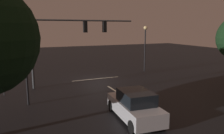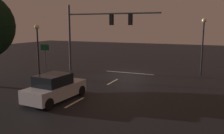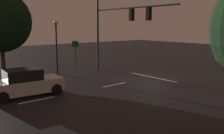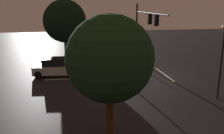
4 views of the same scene
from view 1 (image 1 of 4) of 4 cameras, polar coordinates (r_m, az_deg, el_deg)
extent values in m
plane|color=black|center=(22.32, -3.93, -3.20)|extent=(80.00, 80.00, 0.00)
cylinder|color=#383A3D|center=(19.60, -20.11, 4.32)|extent=(0.22, 0.22, 6.73)
cylinder|color=#383A3D|center=(20.37, -6.98, 11.87)|extent=(9.39, 0.14, 0.14)
cube|color=black|center=(20.36, -6.95, 10.27)|extent=(0.32, 0.36, 1.00)
sphere|color=black|center=(20.55, -7.12, 11.15)|extent=(0.20, 0.20, 0.20)
sphere|color=black|center=(20.54, -7.10, 10.26)|extent=(0.20, 0.20, 0.20)
sphere|color=#19F24C|center=(20.54, -7.08, 9.37)|extent=(0.20, 0.20, 0.20)
cube|color=black|center=(20.98, -1.95, 10.33)|extent=(0.32, 0.36, 1.00)
sphere|color=black|center=(21.16, -2.15, 11.19)|extent=(0.20, 0.20, 0.20)
sphere|color=black|center=(21.16, -2.15, 10.33)|extent=(0.20, 0.20, 0.20)
sphere|color=#19F24C|center=(21.16, -2.14, 9.46)|extent=(0.20, 0.20, 0.20)
cube|color=beige|center=(18.72, 0.26, -5.80)|extent=(0.16, 2.20, 0.01)
cube|color=beige|center=(13.75, 10.70, -12.01)|extent=(0.16, 2.20, 0.01)
cube|color=beige|center=(22.54, -4.13, -3.06)|extent=(5.00, 0.16, 0.01)
cube|color=#B7B7BC|center=(12.80, 5.78, -10.64)|extent=(2.14, 4.43, 0.80)
cube|color=black|center=(12.38, 6.24, -7.74)|extent=(1.76, 2.22, 0.68)
cylinder|color=black|center=(13.99, -0.21, -9.96)|extent=(0.27, 0.70, 0.68)
cylinder|color=black|center=(14.59, 6.13, -9.16)|extent=(0.27, 0.70, 0.68)
cylinder|color=black|center=(11.25, 5.28, -15.23)|extent=(0.27, 0.70, 0.68)
cylinder|color=black|center=(11.99, 12.83, -13.79)|extent=(0.27, 0.70, 0.68)
sphere|color=#F9EFC6|center=(14.41, -0.16, -7.97)|extent=(0.20, 0.20, 0.20)
sphere|color=#F9EFC6|center=(14.86, 4.62, -7.43)|extent=(0.20, 0.20, 0.20)
cylinder|color=black|center=(26.35, 8.51, 4.22)|extent=(0.14, 0.14, 4.94)
sphere|color=#F9D88C|center=(26.22, 8.67, 10.00)|extent=(0.44, 0.44, 0.44)
cylinder|color=black|center=(15.64, -21.29, -1.47)|extent=(0.14, 0.14, 4.38)
sphere|color=#F9D88C|center=(15.36, -21.86, 7.22)|extent=(0.44, 0.44, 0.44)
cylinder|color=#383A3D|center=(18.69, -26.40, -2.48)|extent=(0.09, 0.09, 2.81)
cube|color=#0F6033|center=(18.50, -26.66, 0.71)|extent=(0.89, 0.25, 0.60)
camera|label=2|loc=(15.17, 73.35, 1.23)|focal=38.83mm
camera|label=3|loc=(21.51, 53.60, 3.86)|focal=39.96mm
camera|label=4|loc=(31.74, 45.43, 10.01)|focal=39.90mm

